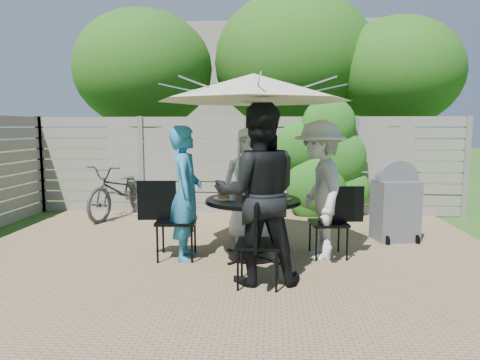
# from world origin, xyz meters

# --- Properties ---
(backyard_envelope) EXTENTS (60.00, 60.00, 5.00)m
(backyard_envelope) POSITION_xyz_m (0.09, 10.29, 2.61)
(backyard_envelope) COLOR #2F581B
(backyard_envelope) RESTS_ON ground
(patio_table) EXTENTS (1.28, 1.28, 0.76)m
(patio_table) POSITION_xyz_m (0.26, 0.24, 0.53)
(patio_table) COLOR black
(patio_table) RESTS_ON ground
(umbrella) EXTENTS (2.59, 2.59, 2.29)m
(umbrella) POSITION_xyz_m (0.26, 0.24, 2.12)
(umbrella) COLOR silver
(umbrella) RESTS_ON ground
(chair_back) EXTENTS (0.45, 0.63, 0.84)m
(chair_back) POSITION_xyz_m (0.16, 1.20, 0.25)
(chair_back) COLOR black
(chair_back) RESTS_ON ground
(person_back) EXTENTS (0.86, 0.61, 1.65)m
(person_back) POSITION_xyz_m (0.17, 1.06, 0.83)
(person_back) COLOR white
(person_back) RESTS_ON ground
(chair_left) EXTENTS (0.74, 0.52, 0.99)m
(chair_left) POSITION_xyz_m (-0.70, 0.14, 0.30)
(chair_left) COLOR black
(chair_left) RESTS_ON ground
(person_left) EXTENTS (0.46, 0.65, 1.67)m
(person_left) POSITION_xyz_m (-0.57, 0.15, 0.83)
(person_left) COLOR teal
(person_left) RESTS_ON ground
(chair_front) EXTENTS (0.46, 0.67, 0.92)m
(chair_front) POSITION_xyz_m (0.36, -0.72, 0.28)
(chair_front) COLOR black
(chair_front) RESTS_ON ground
(person_front) EXTENTS (0.99, 0.81, 1.90)m
(person_front) POSITION_xyz_m (0.35, -0.59, 0.95)
(person_front) COLOR black
(person_front) RESTS_ON ground
(chair_right) EXTENTS (0.68, 0.49, 0.91)m
(chair_right) POSITION_xyz_m (1.22, 0.34, 0.28)
(chair_right) COLOR black
(chair_right) RESTS_ON ground
(person_right) EXTENTS (0.76, 1.18, 1.74)m
(person_right) POSITION_xyz_m (1.08, 0.32, 0.87)
(person_right) COLOR beige
(person_right) RESTS_ON ground
(plate_back) EXTENTS (0.26, 0.26, 0.06)m
(plate_back) POSITION_xyz_m (0.22, 0.60, 0.79)
(plate_back) COLOR white
(plate_back) RESTS_ON patio_table
(plate_left) EXTENTS (0.26, 0.26, 0.06)m
(plate_left) POSITION_xyz_m (-0.10, 0.20, 0.79)
(plate_left) COLOR white
(plate_left) RESTS_ON patio_table
(plate_front) EXTENTS (0.26, 0.26, 0.06)m
(plate_front) POSITION_xyz_m (0.30, -0.12, 0.79)
(plate_front) COLOR white
(plate_front) RESTS_ON patio_table
(plate_right) EXTENTS (0.26, 0.26, 0.06)m
(plate_right) POSITION_xyz_m (0.62, 0.28, 0.79)
(plate_right) COLOR white
(plate_right) RESTS_ON patio_table
(glass_left) EXTENTS (0.07, 0.07, 0.14)m
(glass_left) POSITION_xyz_m (0.01, 0.11, 0.83)
(glass_left) COLOR silver
(glass_left) RESTS_ON patio_table
(glass_front) EXTENTS (0.07, 0.07, 0.14)m
(glass_front) POSITION_xyz_m (0.39, -0.01, 0.83)
(glass_front) COLOR silver
(glass_front) RESTS_ON patio_table
(glass_right) EXTENTS (0.07, 0.07, 0.14)m
(glass_right) POSITION_xyz_m (0.51, 0.37, 0.83)
(glass_right) COLOR silver
(glass_right) RESTS_ON patio_table
(syrup_jug) EXTENTS (0.09, 0.09, 0.16)m
(syrup_jug) POSITION_xyz_m (0.19, 0.28, 0.84)
(syrup_jug) COLOR #59280C
(syrup_jug) RESTS_ON patio_table
(coffee_cup) EXTENTS (0.08, 0.08, 0.12)m
(coffee_cup) POSITION_xyz_m (0.34, 0.47, 0.82)
(coffee_cup) COLOR #C6B293
(coffee_cup) RESTS_ON patio_table
(bicycle) EXTENTS (1.10, 1.97, 0.98)m
(bicycle) POSITION_xyz_m (-2.27, 2.60, 0.49)
(bicycle) COLOR #333338
(bicycle) RESTS_ON ground
(bbq_grill) EXTENTS (0.65, 0.55, 1.18)m
(bbq_grill) POSITION_xyz_m (2.27, 1.22, 0.54)
(bbq_grill) COLOR #59595E
(bbq_grill) RESTS_ON ground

